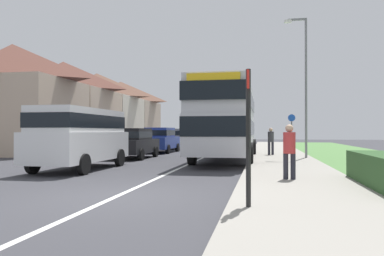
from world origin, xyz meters
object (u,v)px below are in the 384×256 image
at_px(bus_stop_sign, 248,128).
at_px(street_lamp_mid, 304,78).
at_px(pedestrian_at_stop, 289,149).
at_px(parked_van_white, 81,134).
at_px(pedestrian_walking_away, 271,140).
at_px(parked_car_grey, 177,138).
at_px(double_decker_bus, 227,118).
at_px(parked_car_blue, 161,139).
at_px(cycle_route_sign, 292,132).
at_px(parked_car_black, 132,142).

height_order(bus_stop_sign, street_lamp_mid, street_lamp_mid).
bearing_deg(bus_stop_sign, pedestrian_at_stop, 76.22).
distance_m(parked_van_white, pedestrian_walking_away, 11.30).
xyz_separation_m(parked_car_grey, pedestrian_walking_away, (7.33, -7.82, 0.06)).
bearing_deg(pedestrian_walking_away, bus_stop_sign, -92.71).
height_order(double_decker_bus, parked_van_white, double_decker_bus).
distance_m(parked_car_grey, pedestrian_at_stop, 20.30).
relative_size(parked_van_white, bus_stop_sign, 1.99).
xyz_separation_m(parked_van_white, parked_car_blue, (-0.02, 11.48, -0.44)).
distance_m(double_decker_bus, cycle_route_sign, 5.88).
bearing_deg(parked_car_black, parked_car_blue, 89.73).
relative_size(pedestrian_at_stop, bus_stop_sign, 0.64).
bearing_deg(street_lamp_mid, parked_car_black, -175.41).
relative_size(double_decker_bus, pedestrian_walking_away, 6.60).
height_order(parked_car_blue, cycle_route_sign, cycle_route_sign).
bearing_deg(cycle_route_sign, parked_car_blue, 173.20).
bearing_deg(pedestrian_walking_away, pedestrian_at_stop, -88.54).
relative_size(double_decker_bus, cycle_route_sign, 4.37).
height_order(parked_van_white, bus_stop_sign, bus_stop_sign).
height_order(double_decker_bus, pedestrian_walking_away, double_decker_bus).
bearing_deg(pedestrian_at_stop, parked_car_grey, 112.01).
height_order(double_decker_bus, street_lamp_mid, street_lamp_mid).
relative_size(pedestrian_walking_away, street_lamp_mid, 0.23).
bearing_deg(street_lamp_mid, pedestrian_walking_away, 130.12).
bearing_deg(double_decker_bus, bus_stop_sign, -82.83).
bearing_deg(cycle_route_sign, street_lamp_mid, -85.00).
distance_m(parked_car_grey, pedestrian_walking_away, 10.72).
bearing_deg(cycle_route_sign, parked_car_black, -152.44).
height_order(pedestrian_walking_away, cycle_route_sign, cycle_route_sign).
bearing_deg(parked_car_black, cycle_route_sign, 27.56).
relative_size(parked_car_blue, street_lamp_mid, 0.59).
relative_size(parked_van_white, pedestrian_at_stop, 3.10).
distance_m(parked_van_white, parked_car_black, 5.92).
bearing_deg(parked_car_grey, parked_car_blue, -90.48).
height_order(parked_car_black, pedestrian_walking_away, pedestrian_walking_away).
bearing_deg(double_decker_bus, parked_car_black, 179.07).
relative_size(cycle_route_sign, street_lamp_mid, 0.34).
height_order(parked_car_black, parked_car_grey, parked_car_grey).
bearing_deg(street_lamp_mid, double_decker_bus, -168.27).
bearing_deg(double_decker_bus, parked_van_white, -131.18).
bearing_deg(parked_car_grey, double_decker_bus, -64.37).
relative_size(parked_car_black, parked_car_blue, 0.95).
bearing_deg(double_decker_bus, pedestrian_walking_away, 50.55).
bearing_deg(street_lamp_mid, parked_car_grey, 132.55).
height_order(parked_car_black, street_lamp_mid, street_lamp_mid).
xyz_separation_m(parked_car_grey, bus_stop_sign, (6.62, -22.87, 0.62)).
relative_size(parked_car_grey, cycle_route_sign, 1.63).
distance_m(parked_car_black, pedestrian_walking_away, 7.86).
xyz_separation_m(double_decker_bus, parked_car_blue, (-5.11, 5.65, -1.21)).
bearing_deg(parked_van_white, double_decker_bus, 48.82).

